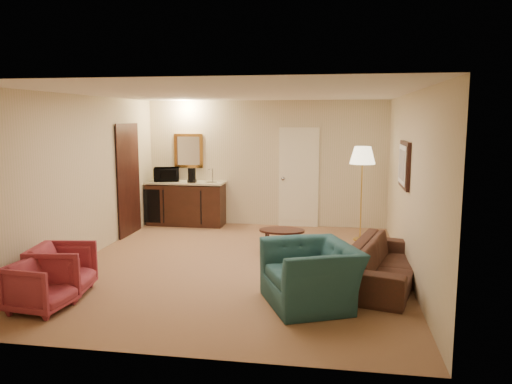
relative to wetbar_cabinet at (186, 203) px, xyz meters
The scene contains 12 objects.
ground 3.21m from the wetbar_cabinet, 58.76° to the right, with size 6.00×6.00×0.00m, color #9B714F.
room_walls 2.79m from the wetbar_cabinet, 51.47° to the right, with size 5.02×6.01×2.61m.
wetbar_cabinet is the anchor object (origin of this frame).
sofa 5.00m from the wetbar_cabinet, 40.57° to the right, with size 2.04×0.59×0.80m, color black.
teal_armchair 5.04m from the wetbar_cabinet, 55.61° to the right, with size 1.14×0.74×0.99m, color #1F414D.
rose_chair_near 4.34m from the wetbar_cabinet, 94.02° to the right, with size 0.70×0.65×0.72m, color #97313A.
rose_chair_far 4.87m from the wetbar_cabinet, 92.94° to the right, with size 0.63×0.59×0.65m, color #97313A.
coffee_table 3.04m from the wetbar_cabinet, 41.91° to the right, with size 0.75×0.51×0.43m, color black.
floor_lamp 3.69m from the wetbar_cabinet, 12.49° to the right, with size 0.46×0.46×1.74m, color gold.
waste_bin 0.73m from the wetbar_cabinet, ahead, with size 0.21×0.21×0.27m, color black.
microwave 0.76m from the wetbar_cabinet, behind, with size 0.52×0.29×0.35m, color black.
coffee_maker 0.65m from the wetbar_cabinet, 33.88° to the right, with size 0.16×0.16×0.30m, color black.
Camera 1 is at (1.48, -7.26, 2.24)m, focal length 35.00 mm.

